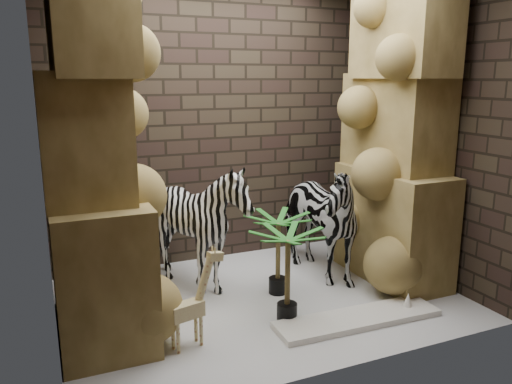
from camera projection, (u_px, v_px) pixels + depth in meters
name	position (u px, v px, depth m)	size (l,w,h in m)	color
floor	(262.00, 299.00, 4.62)	(3.50, 3.50, 0.00)	silver
wall_back	(215.00, 124.00, 5.41)	(3.50, 3.50, 0.00)	#32291E
wall_front	(344.00, 156.00, 3.17)	(3.50, 3.50, 0.00)	#32291E
wall_left	(40.00, 147.00, 3.61)	(3.00, 3.00, 0.00)	#32291E
wall_right	(425.00, 128.00, 4.97)	(3.00, 3.00, 0.00)	#32291E
rock_pillar_left	(91.00, 144.00, 3.74)	(0.68, 1.30, 3.00)	tan
rock_pillar_right	(397.00, 129.00, 4.84)	(0.58, 1.25, 3.00)	tan
zebra_right	(313.00, 209.00, 5.04)	(0.64, 1.19, 1.41)	white
zebra_left	(199.00, 232.00, 4.73)	(1.01, 1.26, 1.14)	white
giraffe_toy	(186.00, 300.00, 3.72)	(0.39, 0.13, 0.76)	beige
palm_front	(278.00, 253.00, 4.68)	(0.36, 0.36, 0.78)	#235C21
palm_back	(288.00, 275.00, 4.14)	(0.36, 0.36, 0.80)	#235C21
surfboard	(358.00, 319.00, 4.20)	(1.44, 0.35, 0.05)	white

